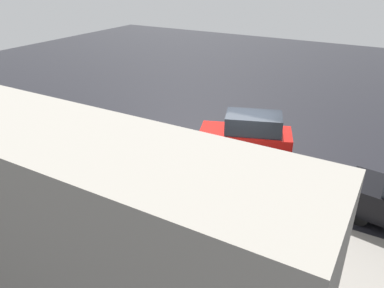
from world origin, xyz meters
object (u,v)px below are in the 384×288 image
at_px(fire_hydrant, 142,154).
at_px(pedestrian, 119,144).
at_px(moving_hatchback, 247,136).
at_px(sign_post, 106,144).

height_order(fire_hydrant, pedestrian, pedestrian).
bearing_deg(fire_hydrant, pedestrian, 12.40).
xyz_separation_m(moving_hatchback, fire_hydrant, (3.72, 2.63, -0.63)).
distance_m(fire_hydrant, sign_post, 2.20).
distance_m(moving_hatchback, pedestrian, 5.58).
height_order(pedestrian, sign_post, sign_post).
relative_size(fire_hydrant, pedestrian, 0.66).
bearing_deg(pedestrian, sign_post, 116.76).
height_order(moving_hatchback, sign_post, sign_post).
height_order(moving_hatchback, fire_hydrant, moving_hatchback).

